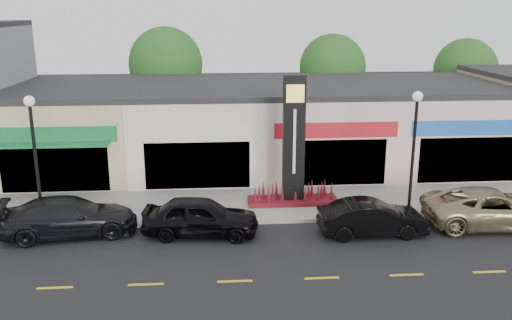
% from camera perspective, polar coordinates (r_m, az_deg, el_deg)
% --- Properties ---
extents(ground, '(120.00, 120.00, 0.00)m').
position_cam_1_polar(ground, '(21.62, -2.54, -8.89)').
color(ground, black).
rests_on(ground, ground).
extents(sidewalk, '(52.00, 4.30, 0.15)m').
position_cam_1_polar(sidewalk, '(25.62, -2.86, -4.71)').
color(sidewalk, gray).
rests_on(sidewalk, ground).
extents(curb, '(52.00, 0.20, 0.15)m').
position_cam_1_polar(curb, '(23.52, -2.71, -6.61)').
color(curb, gray).
rests_on(curb, ground).
extents(shop_beige, '(7.00, 10.85, 4.80)m').
position_cam_1_polar(shop_beige, '(32.80, -18.31, 3.26)').
color(shop_beige, '#C8B580').
rests_on(shop_beige, ground).
extents(shop_cream, '(7.00, 10.01, 4.80)m').
position_cam_1_polar(shop_cream, '(31.85, -5.98, 3.62)').
color(shop_cream, beige).
rests_on(shop_cream, ground).
extents(shop_pink_w, '(7.00, 10.01, 4.80)m').
position_cam_1_polar(shop_pink_w, '(32.40, 6.52, 3.81)').
color(shop_pink_w, beige).
rests_on(shop_pink_w, ground).
extents(shop_pink_e, '(7.00, 10.01, 4.80)m').
position_cam_1_polar(shop_pink_e, '(34.40, 18.08, 3.82)').
color(shop_pink_e, beige).
rests_on(shop_pink_e, ground).
extents(tree_rear_west, '(5.20, 5.20, 7.83)m').
position_cam_1_polar(tree_rear_west, '(39.51, -9.48, 9.95)').
color(tree_rear_west, '#382619').
rests_on(tree_rear_west, ground).
extents(tree_rear_mid, '(4.80, 4.80, 7.29)m').
position_cam_1_polar(tree_rear_mid, '(40.30, 8.04, 9.63)').
color(tree_rear_mid, '#382619').
rests_on(tree_rear_mid, ground).
extents(tree_rear_east, '(4.60, 4.60, 6.94)m').
position_cam_1_polar(tree_rear_east, '(43.56, 21.15, 8.85)').
color(tree_rear_east, '#382619').
rests_on(tree_rear_east, ground).
extents(lamp_west_near, '(0.44, 0.44, 5.47)m').
position_cam_1_polar(lamp_west_near, '(24.03, -22.29, 1.23)').
color(lamp_west_near, black).
rests_on(lamp_west_near, sidewalk).
extents(lamp_east_near, '(0.44, 0.44, 5.47)m').
position_cam_1_polar(lamp_east_near, '(24.39, 16.30, 1.97)').
color(lamp_east_near, black).
rests_on(lamp_east_near, sidewalk).
extents(pylon_sign, '(4.20, 1.30, 6.00)m').
position_cam_1_polar(pylon_sign, '(25.04, 3.96, 0.08)').
color(pylon_sign, '#580F16').
rests_on(pylon_sign, sidewalk).
extents(car_dark_sedan, '(2.95, 5.66, 1.57)m').
position_cam_1_polar(car_dark_sedan, '(23.48, -19.07, -5.67)').
color(car_dark_sedan, black).
rests_on(car_dark_sedan, ground).
extents(car_black_sedan, '(2.38, 4.88, 1.60)m').
position_cam_1_polar(car_black_sedan, '(22.29, -5.86, -5.94)').
color(car_black_sedan, black).
rests_on(car_black_sedan, ground).
extents(car_black_conv, '(1.57, 4.40, 1.44)m').
position_cam_1_polar(car_black_conv, '(22.74, 12.13, -6.00)').
color(car_black_conv, black).
rests_on(car_black_conv, ground).
extents(car_gold_suv, '(2.99, 5.93, 1.61)m').
position_cam_1_polar(car_gold_suv, '(25.21, 23.66, -4.64)').
color(car_gold_suv, '#998C61').
rests_on(car_gold_suv, ground).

